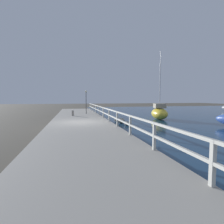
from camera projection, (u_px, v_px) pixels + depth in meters
name	position (u px, v px, depth m)	size (l,w,h in m)	color
ground_plane	(81.00, 127.00, 13.75)	(120.00, 120.00, 0.00)	#4C473D
dock_walkway	(81.00, 124.00, 13.73)	(4.75, 36.00, 0.35)	#9E998E
railing	(109.00, 113.00, 14.16)	(0.10, 32.50, 1.01)	beige
boulder_upstream	(117.00, 120.00, 16.54)	(0.42, 0.38, 0.31)	gray
boulder_downstream	(121.00, 121.00, 15.46)	(0.64, 0.57, 0.48)	gray
boulder_far_strip	(127.00, 123.00, 14.32)	(0.45, 0.40, 0.33)	gray
mooring_bollard	(73.00, 113.00, 18.58)	(0.24, 0.24, 0.63)	gray
dock_lamp	(86.00, 97.00, 20.78)	(0.23, 0.23, 2.80)	#2D2D33
sailboat_yellow	(159.00, 113.00, 18.51)	(2.21, 3.44, 7.04)	gold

